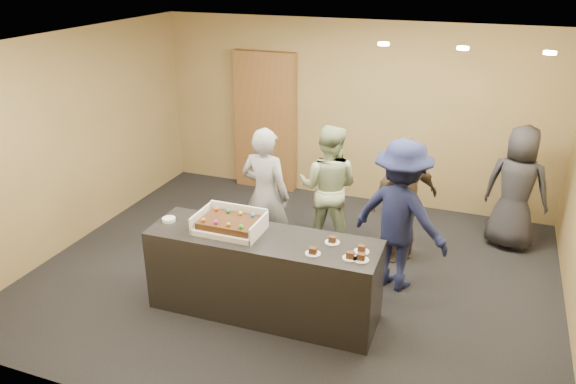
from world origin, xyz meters
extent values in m
plane|color=black|center=(0.00, 0.00, 0.00)|extent=(6.00, 6.00, 0.00)
plane|color=white|center=(0.00, 0.00, 2.70)|extent=(6.00, 6.00, 0.00)
cube|color=olive|center=(0.00, 2.50, 1.35)|extent=(6.00, 0.04, 2.70)
cube|color=olive|center=(0.00, -2.50, 1.35)|extent=(6.00, 0.04, 2.70)
cube|color=olive|center=(-3.00, 0.00, 1.35)|extent=(0.04, 5.00, 2.70)
cube|color=black|center=(-0.04, -0.84, 0.45)|extent=(2.41, 0.75, 0.90)
cube|color=brown|center=(-1.38, 2.41, 1.10)|extent=(1.00, 0.15, 2.19)
cube|color=white|center=(-0.41, -0.84, 0.93)|extent=(0.66, 0.46, 0.06)
cube|color=white|center=(-0.74, -0.84, 0.99)|extent=(0.02, 0.46, 0.18)
cube|color=white|center=(-0.07, -0.84, 0.99)|extent=(0.02, 0.46, 0.18)
cube|color=white|center=(-0.41, -0.61, 1.00)|extent=(0.66, 0.02, 0.20)
cube|color=#39200D|center=(-0.41, -0.84, 0.99)|extent=(0.58, 0.40, 0.07)
sphere|color=#EE4E1C|center=(-0.63, -0.70, 1.05)|extent=(0.04, 0.04, 0.04)
sphere|color=#189436|center=(-0.49, -0.70, 1.05)|extent=(0.04, 0.04, 0.04)
sphere|color=yellow|center=(-0.35, -0.70, 1.05)|extent=(0.04, 0.04, 0.04)
sphere|color=#1A87DE|center=(-0.20, -0.70, 1.05)|extent=(0.04, 0.04, 0.04)
sphere|color=orange|center=(-0.63, -0.98, 1.05)|extent=(0.04, 0.04, 0.04)
sphere|color=#BB28A7|center=(-0.49, -0.98, 1.05)|extent=(0.04, 0.04, 0.04)
sphere|color=gold|center=(-0.35, -0.98, 1.05)|extent=(0.04, 0.04, 0.04)
sphere|color=green|center=(-0.20, -0.98, 1.05)|extent=(0.04, 0.04, 0.04)
cylinder|color=white|center=(-1.12, -0.86, 0.92)|extent=(0.14, 0.14, 0.04)
cylinder|color=white|center=(0.55, -0.99, 0.90)|extent=(0.15, 0.15, 0.01)
cube|color=#39200D|center=(0.55, -0.99, 0.94)|extent=(0.07, 0.06, 0.06)
cylinder|color=white|center=(0.66, -0.71, 0.90)|extent=(0.15, 0.15, 0.01)
cube|color=#39200D|center=(0.66, -0.71, 0.94)|extent=(0.07, 0.06, 0.06)
cylinder|color=white|center=(0.91, -0.95, 0.90)|extent=(0.15, 0.15, 0.01)
cube|color=#39200D|center=(0.91, -0.95, 0.94)|extent=(0.07, 0.06, 0.06)
cylinder|color=white|center=(0.97, -0.79, 0.90)|extent=(0.15, 0.15, 0.01)
cube|color=#39200D|center=(0.97, -0.79, 0.94)|extent=(0.07, 0.06, 0.06)
cylinder|color=white|center=(1.01, -0.94, 0.90)|extent=(0.15, 0.15, 0.01)
cube|color=#39200D|center=(1.01, -0.94, 0.94)|extent=(0.07, 0.06, 0.06)
imported|color=gray|center=(-0.47, 0.26, 0.85)|extent=(0.65, 0.45, 1.70)
imported|color=#9CAE7E|center=(0.15, 0.84, 0.82)|extent=(0.81, 0.64, 1.63)
imported|color=#161B3F|center=(1.17, 0.20, 0.87)|extent=(1.27, 0.97, 1.74)
imported|color=brown|center=(1.11, 0.83, 0.80)|extent=(0.94, 0.94, 1.60)
imported|color=#28282D|center=(2.38, 1.67, 0.81)|extent=(0.89, 0.67, 1.62)
cylinder|color=#FFEAC6|center=(0.80, 0.50, 2.67)|extent=(0.12, 0.12, 0.03)
cylinder|color=#FFEAC6|center=(1.60, 0.50, 2.67)|extent=(0.12, 0.12, 0.03)
cylinder|color=#FFEAC6|center=(2.40, 0.50, 2.67)|extent=(0.12, 0.12, 0.03)
camera|label=1|loc=(1.99, -5.46, 3.54)|focal=35.00mm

